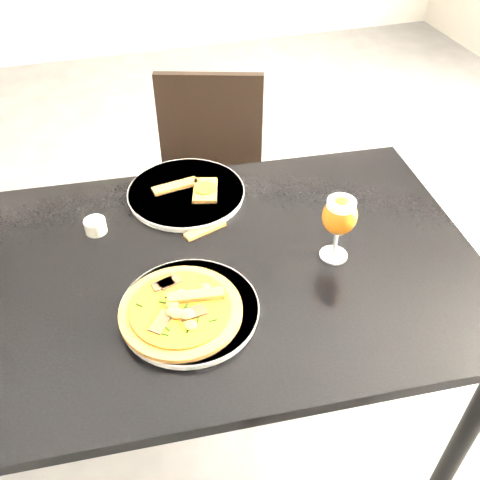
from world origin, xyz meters
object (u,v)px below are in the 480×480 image
object	(u,v)px
dining_table	(224,290)
pizza	(181,310)
beer_glass	(340,216)
chair_far	(210,187)

from	to	relation	value
dining_table	pizza	bearing A→B (deg)	-128.52
dining_table	beer_glass	bearing A→B (deg)	-6.04
pizza	chair_far	bearing A→B (deg)	73.12
chair_far	beer_glass	bearing A→B (deg)	-62.42
dining_table	chair_far	xyz separation A→B (m)	(0.13, 0.69, -0.19)
dining_table	chair_far	size ratio (longest dim) A/B	1.48
chair_far	beer_glass	xyz separation A→B (m)	(0.13, -0.74, 0.40)
chair_far	pizza	world-z (taller)	chair_far
beer_glass	chair_far	bearing A→B (deg)	100.16
dining_table	pizza	distance (m)	0.21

